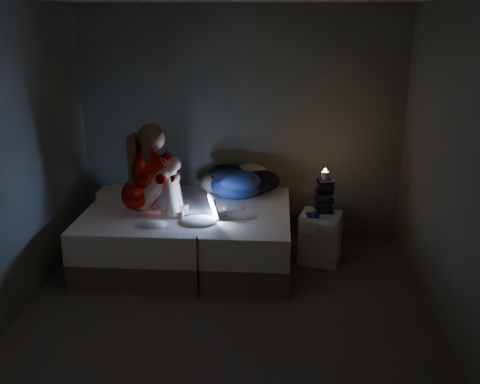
# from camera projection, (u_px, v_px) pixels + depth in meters

# --- Properties ---
(floor) EXTENTS (3.60, 3.80, 0.02)m
(floor) POSITION_uv_depth(u_px,v_px,m) (226.00, 317.00, 4.71)
(floor) COLOR #39322E
(floor) RESTS_ON ground
(wall_back) EXTENTS (3.60, 0.02, 2.60)m
(wall_back) POSITION_uv_depth(u_px,v_px,m) (241.00, 125.00, 6.11)
(wall_back) COLOR #4A4F45
(wall_back) RESTS_ON ground
(wall_front) EXTENTS (3.60, 0.02, 2.60)m
(wall_front) POSITION_uv_depth(u_px,v_px,m) (184.00, 285.00, 2.49)
(wall_front) COLOR #4A4F45
(wall_front) RESTS_ON ground
(wall_left) EXTENTS (0.02, 3.80, 2.60)m
(wall_left) POSITION_uv_depth(u_px,v_px,m) (3.00, 167.00, 4.42)
(wall_left) COLOR #4A4F45
(wall_left) RESTS_ON ground
(wall_right) EXTENTS (0.02, 3.80, 2.60)m
(wall_right) POSITION_uv_depth(u_px,v_px,m) (459.00, 175.00, 4.18)
(wall_right) COLOR #4A4F45
(wall_right) RESTS_ON ground
(bed) EXTENTS (2.08, 1.56, 0.57)m
(bed) POSITION_uv_depth(u_px,v_px,m) (189.00, 235.00, 5.69)
(bed) COLOR beige
(bed) RESTS_ON ground
(pillow) EXTENTS (0.42, 0.30, 0.12)m
(pillow) POSITION_uv_depth(u_px,v_px,m) (119.00, 195.00, 5.84)
(pillow) COLOR white
(pillow) RESTS_ON bed
(woman) EXTENTS (0.59, 0.40, 0.92)m
(woman) POSITION_uv_depth(u_px,v_px,m) (138.00, 169.00, 5.35)
(woman) COLOR #7E0600
(woman) RESTS_ON bed
(laptop) EXTENTS (0.40, 0.35, 0.24)m
(laptop) POSITION_uv_depth(u_px,v_px,m) (199.00, 208.00, 5.28)
(laptop) COLOR black
(laptop) RESTS_ON bed
(clothes_pile) EXTENTS (0.63, 0.50, 0.38)m
(clothes_pile) POSITION_uv_depth(u_px,v_px,m) (236.00, 179.00, 5.95)
(clothes_pile) COLOR navy
(clothes_pile) RESTS_ON bed
(nightstand) EXTENTS (0.47, 0.44, 0.53)m
(nightstand) POSITION_uv_depth(u_px,v_px,m) (320.00, 237.00, 5.67)
(nightstand) COLOR silver
(nightstand) RESTS_ON ground
(book_stack) EXTENTS (0.19, 0.25, 0.36)m
(book_stack) POSITION_uv_depth(u_px,v_px,m) (324.00, 194.00, 5.61)
(book_stack) COLOR black
(book_stack) RESTS_ON nightstand
(candle) EXTENTS (0.07, 0.07, 0.08)m
(candle) POSITION_uv_depth(u_px,v_px,m) (325.00, 174.00, 5.54)
(candle) COLOR beige
(candle) RESTS_ON book_stack
(phone) EXTENTS (0.11, 0.15, 0.01)m
(phone) POSITION_uv_depth(u_px,v_px,m) (312.00, 216.00, 5.50)
(phone) COLOR black
(phone) RESTS_ON nightstand
(blue_orb) EXTENTS (0.08, 0.08, 0.08)m
(blue_orb) POSITION_uv_depth(u_px,v_px,m) (320.00, 215.00, 5.42)
(blue_orb) COLOR #0A2054
(blue_orb) RESTS_ON nightstand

